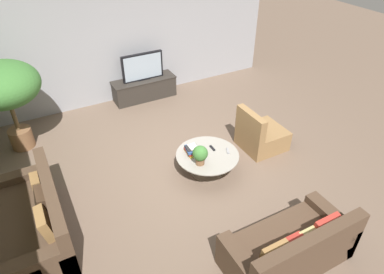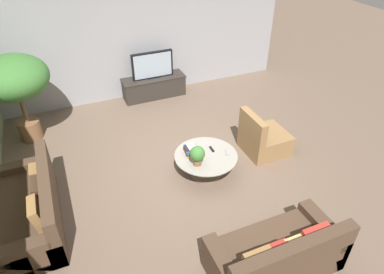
# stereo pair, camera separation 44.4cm
# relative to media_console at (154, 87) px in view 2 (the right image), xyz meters

# --- Properties ---
(ground_plane) EXTENTS (24.00, 24.00, 0.00)m
(ground_plane) POSITION_rel_media_console_xyz_m (-0.25, -2.94, -0.26)
(ground_plane) COLOR brown
(back_wall_stone) EXTENTS (7.40, 0.12, 3.00)m
(back_wall_stone) POSITION_rel_media_console_xyz_m (-0.25, 0.32, 1.24)
(back_wall_stone) COLOR #939399
(back_wall_stone) RESTS_ON ground
(media_console) EXTENTS (1.52, 0.50, 0.50)m
(media_console) POSITION_rel_media_console_xyz_m (0.00, 0.00, 0.00)
(media_console) COLOR #2D2823
(media_console) RESTS_ON ground
(television) EXTENTS (0.99, 0.13, 0.64)m
(television) POSITION_rel_media_console_xyz_m (0.00, -0.00, 0.56)
(television) COLOR black
(television) RESTS_ON media_console
(coffee_table) EXTENTS (1.11, 1.11, 0.38)m
(coffee_table) POSITION_rel_media_console_xyz_m (-0.05, -3.11, 0.01)
(coffee_table) COLOR #756656
(coffee_table) RESTS_ON ground
(couch_by_wall) EXTENTS (0.84, 1.93, 0.84)m
(couch_by_wall) POSITION_rel_media_console_xyz_m (-2.92, -3.16, 0.03)
(couch_by_wall) COLOR #4C3828
(couch_by_wall) RESTS_ON ground
(couch_near_entry) EXTENTS (1.71, 0.84, 0.84)m
(couch_near_entry) POSITION_rel_media_console_xyz_m (-0.04, -5.25, 0.03)
(couch_near_entry) COLOR #4C3828
(couch_near_entry) RESTS_ON ground
(armchair_wicker) EXTENTS (0.80, 0.76, 0.86)m
(armchair_wicker) POSITION_rel_media_console_xyz_m (1.23, -2.97, 0.01)
(armchair_wicker) COLOR olive
(armchair_wicker) RESTS_ON ground
(potted_palm_tall) EXTENTS (1.28, 1.28, 1.76)m
(potted_palm_tall) POSITION_rel_media_console_xyz_m (-2.87, -0.73, 1.03)
(potted_palm_tall) COLOR brown
(potted_palm_tall) RESTS_ON ground
(potted_plant_tabletop) EXTENTS (0.26, 0.26, 0.35)m
(potted_plant_tabletop) POSITION_rel_media_console_xyz_m (-0.29, -3.26, 0.32)
(potted_plant_tabletop) COLOR brown
(potted_plant_tabletop) RESTS_ON coffee_table
(book_stack) EXTENTS (0.27, 0.29, 0.15)m
(book_stack) POSITION_rel_media_console_xyz_m (-0.26, -2.94, 0.19)
(book_stack) COLOR gold
(book_stack) RESTS_ON coffee_table
(remote_black) EXTENTS (0.05, 0.16, 0.02)m
(remote_black) POSITION_rel_media_console_xyz_m (0.12, -3.00, 0.13)
(remote_black) COLOR black
(remote_black) RESTS_ON coffee_table
(remote_silver) EXTENTS (0.10, 0.16, 0.02)m
(remote_silver) POSITION_rel_media_console_xyz_m (0.32, -3.20, 0.13)
(remote_silver) COLOR gray
(remote_silver) RESTS_ON coffee_table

